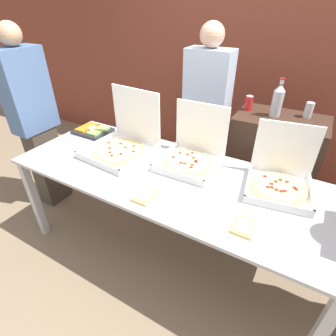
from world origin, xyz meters
TOP-DOWN VIEW (x-y plane):
  - ground_plane at (0.00, 0.00)m, footprint 16.00×16.00m
  - brick_wall_behind at (0.00, 1.70)m, footprint 10.00×0.06m
  - buffet_table at (0.00, 0.00)m, footprint 2.42×0.93m
  - pizza_box_far_left at (0.74, 0.24)m, footprint 0.48×0.49m
  - pizza_box_near_left at (-0.50, 0.11)m, footprint 0.53×0.55m
  - pizza_box_far_right at (0.08, 0.23)m, footprint 0.45×0.46m
  - paper_plate_front_left at (0.01, -0.32)m, footprint 0.25×0.25m
  - paper_plate_front_right at (0.65, -0.26)m, footprint 0.25×0.25m
  - veggie_tray at (-0.99, 0.26)m, footprint 0.33×0.26m
  - sideboard_podium at (0.61, 0.83)m, footprint 0.73×0.48m
  - soda_bottle at (0.54, 0.84)m, footprint 0.09×0.09m
  - soda_can_silver at (0.78, 0.94)m, footprint 0.07×0.07m
  - soda_can_colored at (0.31, 0.87)m, footprint 0.07×0.07m
  - person_guest_cap at (-0.05, 0.80)m, footprint 0.40×0.22m
  - person_guest_plaid at (-1.51, 0.02)m, footprint 0.22×0.40m

SIDE VIEW (x-z plane):
  - ground_plane at x=0.00m, z-range 0.00..0.00m
  - sideboard_podium at x=0.61m, z-range 0.00..1.13m
  - buffet_table at x=0.00m, z-range 0.34..1.19m
  - paper_plate_front_right at x=0.65m, z-range 0.85..0.88m
  - paper_plate_front_left at x=0.01m, z-range 0.85..0.88m
  - veggie_tray at x=-0.99m, z-range 0.85..0.90m
  - pizza_box_far_left at x=0.74m, z-range 0.72..1.13m
  - pizza_box_far_right at x=0.08m, z-range 0.71..1.15m
  - pizza_box_near_left at x=-0.50m, z-range 0.69..1.18m
  - person_guest_plaid at x=-1.51m, z-range 0.04..1.85m
  - person_guest_cap at x=-0.05m, z-range 0.04..1.86m
  - soda_can_silver at x=0.78m, z-range 1.13..1.25m
  - soda_can_colored at x=0.31m, z-range 1.13..1.25m
  - soda_bottle at x=0.54m, z-range 1.11..1.42m
  - brick_wall_behind at x=0.00m, z-range 0.00..2.80m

